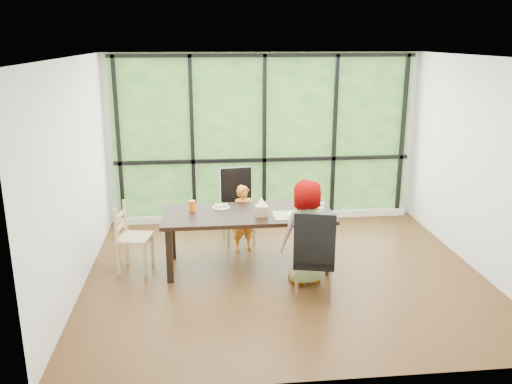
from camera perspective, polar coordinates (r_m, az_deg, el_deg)
ground at (r=6.96m, az=3.04°, el=-8.63°), size 5.00×5.00×0.00m
back_wall at (r=8.69m, az=0.85°, el=5.78°), size 5.00×0.00×5.00m
foliage_backdrop at (r=8.67m, az=0.86°, el=5.76°), size 4.80×0.02×2.65m
window_mullions at (r=8.63m, az=0.89°, el=5.71°), size 4.80×0.06×2.65m
window_sill at (r=8.92m, az=0.89°, el=-2.58°), size 4.80×0.12×0.10m
dining_table at (r=7.00m, az=-0.90°, el=-5.11°), size 2.19×0.96×0.75m
chair_window_leather at (r=7.81m, az=-1.88°, el=-1.54°), size 0.51×0.51×1.08m
chair_interior_leather at (r=6.20m, az=6.25°, el=-6.46°), size 0.56×0.56×1.08m
chair_end_beech at (r=7.03m, az=-12.81°, el=-4.78°), size 0.47×0.49×0.90m
child_toddler at (r=7.50m, az=-1.30°, el=-2.83°), size 0.39×0.31×0.95m
child_older at (r=6.51m, az=5.20°, el=-4.29°), size 0.73×0.58×1.30m
placemat at (r=6.78m, az=4.01°, el=-2.47°), size 0.50×0.37×0.01m
plate_far at (r=7.07m, az=-3.75°, el=-1.65°), size 0.23×0.23×0.01m
plate_near at (r=6.78m, az=4.47°, el=-2.45°), size 0.26×0.26×0.02m
orange_cup at (r=6.97m, az=-6.83°, el=-1.46°), size 0.09×0.09×0.14m
green_cup at (r=6.73m, az=6.93°, el=-2.17°), size 0.08×0.08×0.13m
white_mug at (r=7.06m, az=6.97°, el=-1.46°), size 0.08×0.08×0.08m
tissue_box at (r=6.74m, az=0.58°, el=-1.99°), size 0.15×0.15×0.13m
crepe_rolls_far at (r=7.06m, az=-3.75°, el=-1.45°), size 0.20×0.12×0.04m
crepe_rolls_near at (r=6.77m, az=4.48°, el=-2.24°), size 0.15×0.12×0.04m
straw_white at (r=6.94m, az=-6.86°, el=-0.62°), size 0.01×0.04×0.20m
straw_pink at (r=6.70m, az=6.96°, el=-1.33°), size 0.01×0.04×0.20m
tissue at (r=6.70m, az=0.58°, el=-1.01°), size 0.12×0.12×0.11m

